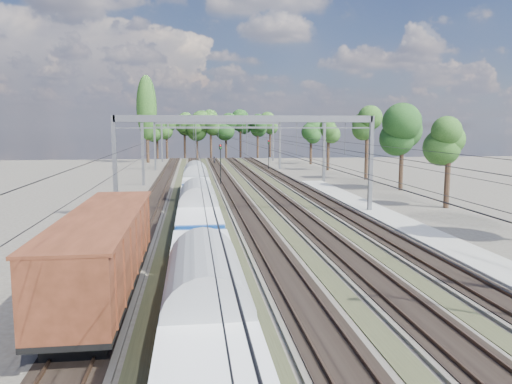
{
  "coord_description": "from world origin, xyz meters",
  "views": [
    {
      "loc": [
        -4.87,
        -14.19,
        8.08
      ],
      "look_at": [
        0.2,
        25.21,
        2.8
      ],
      "focal_mm": 35.0,
      "sensor_mm": 36.0,
      "label": 1
    }
  ],
  "objects": [
    {
      "name": "catenary",
      "position": [
        0.33,
        52.69,
        6.4
      ],
      "size": [
        25.65,
        130.0,
        9.0
      ],
      "color": "slate",
      "rests_on": "ground"
    },
    {
      "name": "tree_belt",
      "position": [
        7.02,
        92.64,
        8.04
      ],
      "size": [
        39.34,
        99.98,
        11.84
      ],
      "color": "black",
      "rests_on": "ground"
    },
    {
      "name": "platform",
      "position": [
        12.0,
        20.0,
        0.15
      ],
      "size": [
        3.0,
        70.0,
        0.3
      ],
      "primitive_type": "cube",
      "color": "gray",
      "rests_on": "ground"
    },
    {
      "name": "worker",
      "position": [
        -0.1,
        92.65,
        0.8
      ],
      "size": [
        0.57,
        0.68,
        1.59
      ],
      "primitive_type": "imported",
      "rotation": [
        0.0,
        0.0,
        1.2
      ],
      "color": "black",
      "rests_on": "ground"
    },
    {
      "name": "signal_far",
      "position": [
        9.16,
        76.63,
        3.46
      ],
      "size": [
        0.35,
        0.32,
        5.47
      ],
      "rotation": [
        0.0,
        0.0,
        0.05
      ],
      "color": "black",
      "rests_on": "ground"
    },
    {
      "name": "emu_train",
      "position": [
        -4.5,
        20.78,
        2.35
      ],
      "size": [
        2.74,
        57.95,
        4.0
      ],
      "color": "black",
      "rests_on": "ground"
    },
    {
      "name": "track_bed",
      "position": [
        -0.0,
        45.0,
        0.1
      ],
      "size": [
        21.0,
        130.0,
        0.34
      ],
      "color": "#47423A",
      "rests_on": "ground"
    },
    {
      "name": "freight_boxcar",
      "position": [
        -9.0,
        9.13,
        2.4
      ],
      "size": [
        3.16,
        15.25,
        3.93
      ],
      "color": "black",
      "rests_on": "ground"
    },
    {
      "name": "signal_near",
      "position": [
        -1.01,
        53.72,
        3.54
      ],
      "size": [
        0.4,
        0.37,
        5.6
      ],
      "rotation": [
        0.0,
        0.0,
        0.37
      ],
      "color": "black",
      "rests_on": "ground"
    },
    {
      "name": "poplar",
      "position": [
        -14.5,
        98.0,
        11.89
      ],
      "size": [
        4.4,
        4.4,
        19.04
      ],
      "color": "black",
      "rests_on": "ground"
    }
  ]
}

